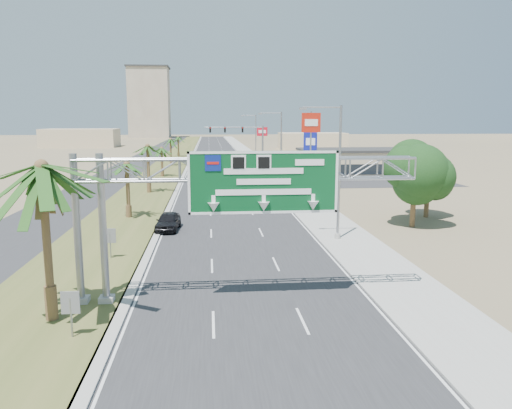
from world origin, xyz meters
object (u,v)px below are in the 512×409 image
object	(u,v)px
car_right_lane	(248,175)
car_left_lane	(168,221)
sign_gantry	(231,181)
car_mid_lane	(232,174)
car_far	(214,164)
signal_mast	(251,144)
palm_near	(41,168)
store_building	(356,163)
pole_sign_red_near	(311,128)
pole_sign_red_far	(262,134)
pole_sign_blue	(310,143)

from	to	relation	value
car_right_lane	car_left_lane	bearing A→B (deg)	-103.50
sign_gantry	car_mid_lane	distance (m)	53.66
car_right_lane	car_far	xyz separation A→B (m)	(-5.00, 18.81, -0.01)
signal_mast	car_left_lane	size ratio (longest dim) A/B	2.38
palm_near	car_left_lane	size ratio (longest dim) A/B	1.93
sign_gantry	store_building	xyz separation A→B (m)	(23.06, 56.07, -4.06)
store_building	pole_sign_red_near	xyz separation A→B (m)	(-11.36, -18.09, 5.96)
pole_sign_red_far	sign_gantry	bearing A→B (deg)	-97.17
store_building	pole_sign_red_far	distance (m)	27.48
sign_gantry	car_mid_lane	bearing A→B (deg)	87.25
car_mid_lane	pole_sign_red_near	distance (m)	19.27
signal_mast	car_left_lane	distance (m)	46.82
car_mid_lane	pole_sign_blue	xyz separation A→B (m)	(11.50, -3.56, 4.77)
car_right_lane	palm_near	bearing A→B (deg)	-102.21
car_mid_lane	pole_sign_blue	distance (m)	12.95
store_building	car_left_lane	size ratio (longest dim) A/B	4.17
pole_sign_red_near	pole_sign_blue	size ratio (longest dim) A/B	1.34
sign_gantry	car_far	xyz separation A→B (m)	(-0.06, 70.44, -5.41)
sign_gantry	car_mid_lane	size ratio (longest dim) A/B	3.87
palm_near	pole_sign_blue	xyz separation A→B (m)	(22.20, 51.70, -1.45)
sign_gantry	store_building	bearing A→B (deg)	67.64
signal_mast	pole_sign_red_far	world-z (taller)	signal_mast
sign_gantry	car_right_lane	xyz separation A→B (m)	(4.94, 51.63, -5.40)
store_building	pole_sign_red_near	bearing A→B (deg)	-122.13
car_mid_lane	car_far	xyz separation A→B (m)	(-2.63, 17.11, -0.06)
palm_near	pole_sign_red_near	size ratio (longest dim) A/B	0.83
car_left_lane	pole_sign_red_far	distance (m)	65.16
signal_mast	car_right_lane	world-z (taller)	signal_mast
signal_mast	store_building	size ratio (longest dim) A/B	0.57
signal_mast	pole_sign_red_far	xyz separation A→B (m)	(3.83, 17.91, 1.17)
pole_sign_blue	pole_sign_red_far	world-z (taller)	pole_sign_red_far
pole_sign_red_near	store_building	bearing A→B (deg)	57.87
store_building	car_mid_lane	world-z (taller)	store_building
car_left_lane	pole_sign_blue	distance (m)	38.24
pole_sign_blue	car_far	bearing A→B (deg)	124.35
car_left_lane	car_far	world-z (taller)	car_left_lane
car_left_lane	pole_sign_red_near	size ratio (longest dim) A/B	0.43
sign_gantry	car_left_lane	distance (m)	18.03
signal_mast	pole_sign_blue	world-z (taller)	signal_mast
store_building	car_left_lane	world-z (taller)	store_building
signal_mast	store_building	world-z (taller)	signal_mast
signal_mast	car_right_lane	distance (m)	11.30
pole_sign_red_near	car_right_lane	bearing A→B (deg)	116.38
pole_sign_blue	pole_sign_red_far	size ratio (longest dim) A/B	0.97
car_right_lane	pole_sign_blue	bearing A→B (deg)	-10.00
car_mid_lane	store_building	bearing A→B (deg)	3.77
car_mid_lane	car_right_lane	xyz separation A→B (m)	(2.38, -1.70, -0.06)
store_building	pole_sign_red_far	xyz separation A→B (m)	(-13.00, 23.88, 4.02)
car_left_lane	pole_sign_red_near	xyz separation A→B (m)	(16.14, 21.34, 7.22)
sign_gantry	pole_sign_blue	distance (m)	51.73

